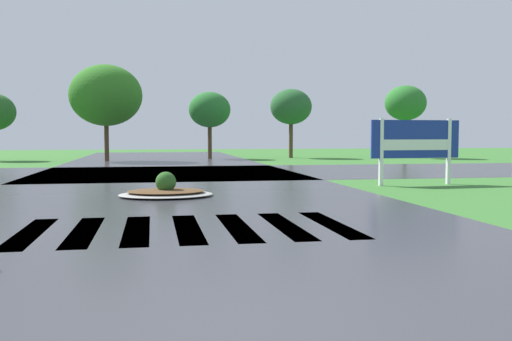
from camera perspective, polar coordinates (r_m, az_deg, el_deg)
asphalt_roadway at (r=14.60m, az=-7.85°, el=-3.05°), size 11.29×80.00×0.01m
asphalt_cross_road at (r=25.40m, az=-8.91°, el=-0.22°), size 90.00×10.16×0.01m
crosswalk_stripes at (r=10.41m, az=-6.83°, el=-5.75°), size 5.85×3.29×0.01m
estate_billboard at (r=19.78m, az=15.64°, el=2.78°), size 3.19×0.27×2.22m
median_island at (r=15.73m, az=-8.98°, el=-2.08°), size 2.55×2.03×0.68m
background_treeline at (r=38.04m, az=-12.14°, el=6.63°), size 37.37×6.65×6.03m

